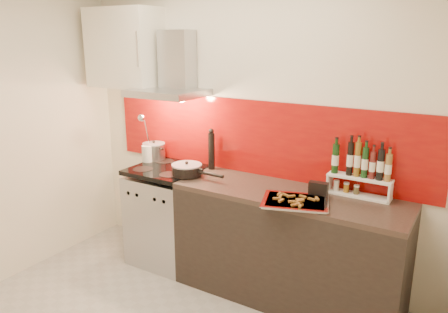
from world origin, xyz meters
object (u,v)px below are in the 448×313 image
Objects in this scene: range_stove at (168,216)px; counter at (288,246)px; stock_pot at (154,151)px; pepper_mill at (211,150)px; saute_pan at (187,170)px; baking_tray at (295,201)px.

range_stove is 1.20m from counter.
counter is at bearing -6.21° from stock_pot.
range_stove is 2.45× the size of pepper_mill.
range_stove reaches higher than counter.
stock_pot reaches higher than saute_pan.
saute_pan is 1.36× the size of pepper_mill.
counter is at bearing -13.60° from pepper_mill.
range_stove is 1.80× the size of saute_pan.
saute_pan is 1.04m from baking_tray.
saute_pan reaches higher than baking_tray.
stock_pot is at bearing 167.72° from baking_tray.
stock_pot reaches higher than baking_tray.
saute_pan is 0.91× the size of baking_tray.
baking_tray is at bearing -6.26° from saute_pan.
range_stove is at bearing 166.42° from saute_pan.
saute_pan is at bearing -22.51° from stock_pot.
counter is 8.38× the size of stock_pot.
stock_pot is 0.43× the size of saute_pan.
pepper_mill is at bearing 77.45° from saute_pan.
stock_pot is at bearing 157.49° from saute_pan.
baking_tray is (0.12, -0.19, 0.47)m from counter.
counter is 0.52m from baking_tray.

